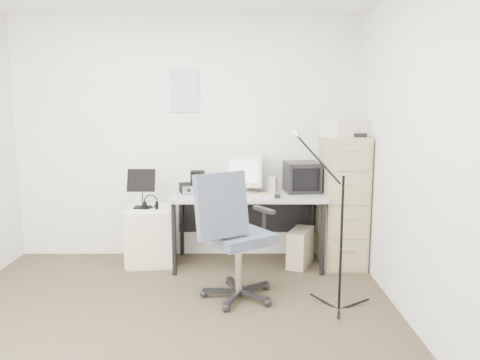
{
  "coord_description": "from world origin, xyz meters",
  "views": [
    {
      "loc": [
        0.54,
        -3.1,
        1.61
      ],
      "look_at": [
        0.55,
        0.95,
        0.95
      ],
      "focal_mm": 35.0,
      "sensor_mm": 36.0,
      "label": 1
    }
  ],
  "objects_px": {
    "filing_cabinet": "(343,201)",
    "desk": "(248,230)",
    "office_chair": "(239,235)",
    "side_cart": "(151,236)"
  },
  "relations": [
    {
      "from": "filing_cabinet",
      "to": "desk",
      "type": "xyz_separation_m",
      "value": [
        -0.95,
        -0.03,
        -0.29
      ]
    },
    {
      "from": "office_chair",
      "to": "side_cart",
      "type": "height_order",
      "value": "office_chair"
    },
    {
      "from": "filing_cabinet",
      "to": "side_cart",
      "type": "height_order",
      "value": "filing_cabinet"
    },
    {
      "from": "side_cart",
      "to": "filing_cabinet",
      "type": "bearing_deg",
      "value": -6.15
    },
    {
      "from": "filing_cabinet",
      "to": "office_chair",
      "type": "bearing_deg",
      "value": -140.53
    },
    {
      "from": "filing_cabinet",
      "to": "desk",
      "type": "bearing_deg",
      "value": -178.19
    },
    {
      "from": "office_chair",
      "to": "filing_cabinet",
      "type": "bearing_deg",
      "value": 4.87
    },
    {
      "from": "filing_cabinet",
      "to": "desk",
      "type": "relative_size",
      "value": 0.87
    },
    {
      "from": "side_cart",
      "to": "office_chair",
      "type": "bearing_deg",
      "value": -50.38
    },
    {
      "from": "filing_cabinet",
      "to": "desk",
      "type": "height_order",
      "value": "filing_cabinet"
    }
  ]
}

